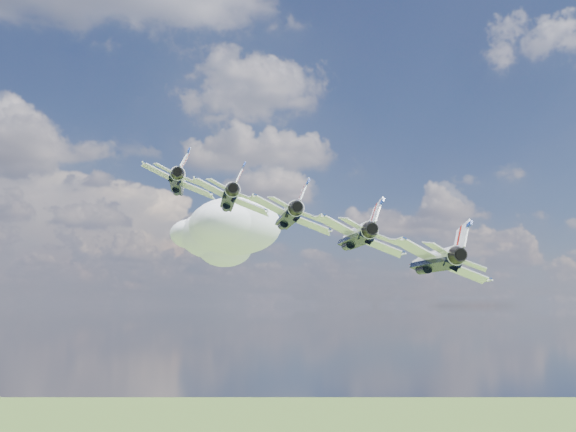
{
  "coord_description": "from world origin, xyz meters",
  "views": [
    {
      "loc": [
        -4.12,
        -63.29,
        141.34
      ],
      "look_at": [
        11.97,
        17.65,
        152.94
      ],
      "focal_mm": 40.0,
      "sensor_mm": 36.0,
      "label": 1
    }
  ],
  "objects": [
    {
      "name": "cloud_far",
      "position": [
        15.09,
        246.53,
        174.16
      ],
      "size": [
        63.19,
        49.65,
        24.82
      ],
      "primitive_type": "ellipsoid",
      "color": "white"
    },
    {
      "name": "jet_4",
      "position": [
        25.72,
        3.91,
        146.43
      ],
      "size": [
        12.82,
        16.81,
        8.85
      ],
      "primitive_type": null,
      "rotation": [
        0.0,
        0.42,
        -0.06
      ],
      "color": "white"
    },
    {
      "name": "jet_1",
      "position": [
        5.09,
        24.52,
        156.19
      ],
      "size": [
        12.82,
        16.81,
        8.85
      ],
      "primitive_type": null,
      "rotation": [
        0.0,
        0.42,
        -0.06
      ],
      "color": "silver"
    },
    {
      "name": "jet_0",
      "position": [
        -1.79,
        31.39,
        159.45
      ],
      "size": [
        12.82,
        16.81,
        8.85
      ],
      "primitive_type": null,
      "rotation": [
        0.0,
        0.42,
        -0.06
      ],
      "color": "white"
    },
    {
      "name": "jet_3",
      "position": [
        18.84,
        10.78,
        149.68
      ],
      "size": [
        12.82,
        16.81,
        8.85
      ],
      "primitive_type": null,
      "rotation": [
        0.0,
        0.42,
        -0.06
      ],
      "color": "silver"
    },
    {
      "name": "jet_2",
      "position": [
        11.97,
        17.65,
        152.94
      ],
      "size": [
        12.82,
        16.81,
        8.85
      ],
      "primitive_type": null,
      "rotation": [
        0.0,
        0.42,
        -0.06
      ],
      "color": "white"
    }
  ]
}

